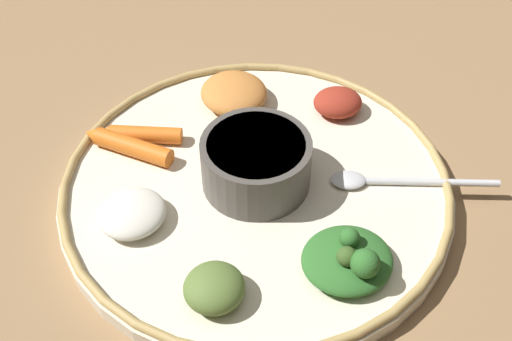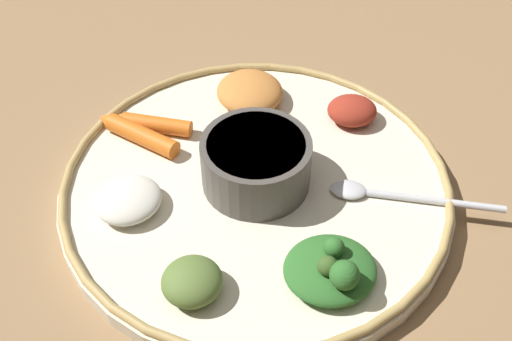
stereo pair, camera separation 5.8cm
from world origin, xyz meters
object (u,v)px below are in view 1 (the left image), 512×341
object	(u,v)px
greens_pile	(349,259)
carrot_outer	(128,145)
carrot_near_spoon	(140,134)
center_bowl	(256,162)
spoon	(387,181)

from	to	relation	value
greens_pile	carrot_outer	xyz separation A→B (m)	(0.19, 0.16, -0.00)
carrot_near_spoon	carrot_outer	size ratio (longest dim) A/B	1.00
center_bowl	carrot_outer	distance (m)	0.14
center_bowl	greens_pile	xyz separation A→B (m)	(-0.12, -0.05, -0.01)
spoon	carrot_near_spoon	bearing A→B (deg)	61.80
spoon	center_bowl	bearing A→B (deg)	74.46
carrot_near_spoon	carrot_outer	bearing A→B (deg)	137.35
spoon	carrot_near_spoon	size ratio (longest dim) A/B	1.79
center_bowl	carrot_near_spoon	bearing A→B (deg)	49.84
spoon	carrot_outer	world-z (taller)	carrot_outer
center_bowl	carrot_outer	bearing A→B (deg)	58.36
center_bowl	greens_pile	size ratio (longest dim) A/B	1.23
center_bowl	spoon	distance (m)	0.13
greens_pile	carrot_near_spoon	size ratio (longest dim) A/B	0.95
spoon	carrot_outer	distance (m)	0.26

